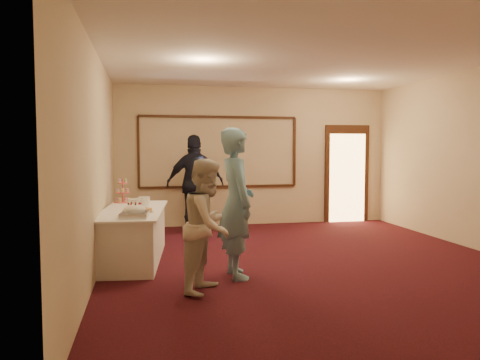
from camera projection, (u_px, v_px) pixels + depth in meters
name	position (u px, v px, depth m)	size (l,w,h in m)	color
floor	(309.00, 262.00, 6.94)	(7.00, 7.00, 0.00)	black
room_walls	(310.00, 125.00, 6.80)	(6.04, 7.04, 3.02)	beige
wall_molding	(219.00, 152.00, 10.07)	(3.45, 0.04, 1.55)	black
doorway	(347.00, 174.00, 10.67)	(1.05, 0.07, 2.20)	black
buffet_table	(133.00, 235.00, 7.01)	(1.12, 2.37, 0.77)	white
pavlova_tray	(135.00, 211.00, 6.21)	(0.39, 0.53, 0.18)	#BABCC1
cupcake_stand	(123.00, 193.00, 7.87)	(0.30, 0.30, 0.44)	#E6515A
plate_stack_a	(134.00, 204.00, 6.96)	(0.19, 0.19, 0.16)	white
plate_stack_b	(144.00, 202.00, 7.27)	(0.19, 0.19, 0.16)	white
tart	(143.00, 211.00, 6.62)	(0.30, 0.30, 0.06)	white
man	(236.00, 203.00, 6.08)	(0.71, 0.47, 1.95)	#76A9C5
woman	(208.00, 225.00, 5.49)	(0.76, 0.59, 1.56)	silver
guest	(195.00, 184.00, 9.34)	(1.14, 0.48, 1.95)	black
camera_flash	(203.00, 160.00, 9.15)	(0.07, 0.04, 0.05)	white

